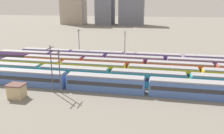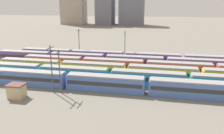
# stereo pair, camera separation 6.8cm
# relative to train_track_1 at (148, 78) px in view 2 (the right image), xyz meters

# --- Properties ---
(ground_plane) EXTENTS (600.00, 600.00, 0.00)m
(ground_plane) POSITION_rel_train_track_1_xyz_m (-30.74, 7.80, -1.90)
(ground_plane) COLOR slate
(train_track_1) EXTENTS (93.60, 3.06, 3.75)m
(train_track_1) POSITION_rel_train_track_1_xyz_m (0.00, 0.00, 0.00)
(train_track_1) COLOR teal
(train_track_1) RESTS_ON ground_plane
(train_track_2) EXTENTS (112.50, 3.06, 3.75)m
(train_track_2) POSITION_rel_train_track_1_xyz_m (13.01, 5.20, 0.00)
(train_track_2) COLOR yellow
(train_track_2) RESTS_ON ground_plane
(train_track_3) EXTENTS (112.50, 3.06, 3.75)m
(train_track_3) POSITION_rel_train_track_1_xyz_m (17.65, 10.40, 0.00)
(train_track_3) COLOR #BC4C38
(train_track_3) RESTS_ON ground_plane
(train_track_4) EXTENTS (93.60, 3.06, 3.75)m
(train_track_4) POSITION_rel_train_track_1_xyz_m (-4.89, 15.60, 0.00)
(train_track_4) COLOR #6B429E
(train_track_4) RESTS_ON ground_plane
(train_track_5) EXTENTS (112.50, 3.06, 3.75)m
(train_track_5) POSITION_rel_train_track_1_xyz_m (10.13, 20.80, 0.00)
(train_track_5) COLOR #6B429E
(train_track_5) RESTS_ON ground_plane
(catenary_pole_0) EXTENTS (0.24, 3.20, 9.89)m
(catenary_pole_0) POSITION_rel_train_track_1_xyz_m (-18.92, -8.39, 3.59)
(catenary_pole_0) COLOR #4C4C51
(catenary_pole_0) RESTS_ON ground_plane
(catenary_pole_1) EXTENTS (0.24, 3.20, 10.75)m
(catenary_pole_1) POSITION_rel_train_track_1_xyz_m (-25.83, 23.94, 4.03)
(catenary_pole_1) COLOR #4C4C51
(catenary_pole_1) RESTS_ON ground_plane
(catenary_pole_2) EXTENTS (0.24, 3.20, 10.83)m
(catenary_pole_2) POSITION_rel_train_track_1_xyz_m (-20.77, -8.42, 4.07)
(catenary_pole_2) COLOR #4C4C51
(catenary_pole_2) RESTS_ON ground_plane
(catenary_pole_3) EXTENTS (0.24, 3.20, 10.47)m
(catenary_pole_3) POSITION_rel_train_track_1_xyz_m (-9.09, 23.77, 3.89)
(catenary_pole_3) COLOR #4C4C51
(catenary_pole_3) RESTS_ON ground_plane
(signal_hut) EXTENTS (3.60, 3.00, 3.04)m
(signal_hut) POSITION_rel_train_track_1_xyz_m (-27.05, -12.67, -0.35)
(signal_hut) COLOR #C6B284
(signal_hut) RESTS_ON ground_plane
(distant_building_1) EXTENTS (15.45, 20.12, 32.56)m
(distant_building_1) POSITION_rel_train_track_1_xyz_m (-47.87, 160.92, 14.38)
(distant_building_1) COLOR slate
(distant_building_1) RESTS_ON ground_plane
(distant_building_2) EXTENTS (22.52, 16.37, 33.90)m
(distant_building_2) POSITION_rel_train_track_1_xyz_m (-22.60, 160.92, 15.05)
(distant_building_2) COLOR slate
(distant_building_2) RESTS_ON ground_plane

